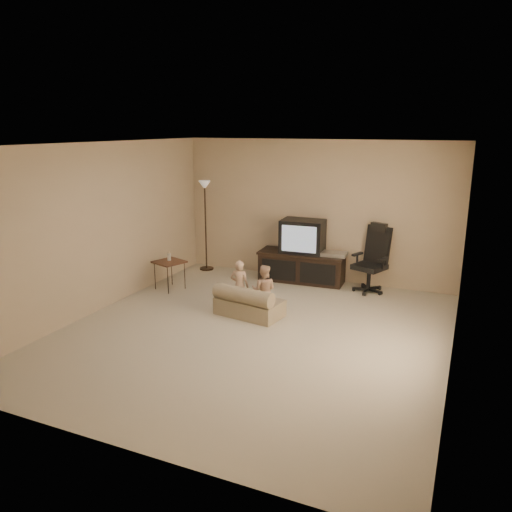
# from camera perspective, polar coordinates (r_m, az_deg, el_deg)

# --- Properties ---
(floor) EXTENTS (5.50, 5.50, 0.00)m
(floor) POSITION_cam_1_polar(r_m,az_deg,el_deg) (6.85, -0.31, -8.75)
(floor) COLOR beige
(floor) RESTS_ON ground
(room_shell) EXTENTS (5.50, 5.50, 5.50)m
(room_shell) POSITION_cam_1_polar(r_m,az_deg,el_deg) (6.40, -0.33, 3.84)
(room_shell) COLOR silver
(room_shell) RESTS_ON floor
(tv_stand) EXTENTS (1.60, 0.66, 1.12)m
(tv_stand) POSITION_cam_1_polar(r_m,az_deg,el_deg) (8.95, 5.35, 0.00)
(tv_stand) COLOR black
(tv_stand) RESTS_ON floor
(office_chair) EXTENTS (0.69, 0.71, 1.16)m
(office_chair) POSITION_cam_1_polar(r_m,az_deg,el_deg) (8.60, 13.09, -1.27)
(office_chair) COLOR black
(office_chair) RESTS_ON floor
(side_table) EXTENTS (0.57, 0.57, 0.67)m
(side_table) POSITION_cam_1_polar(r_m,az_deg,el_deg) (8.59, -9.89, -0.68)
(side_table) COLOR brown
(side_table) RESTS_ON floor
(floor_lamp) EXTENTS (0.27, 0.27, 1.73)m
(floor_lamp) POSITION_cam_1_polar(r_m,az_deg,el_deg) (9.55, -5.84, 5.77)
(floor_lamp) COLOR #2F2115
(floor_lamp) RESTS_ON floor
(child_sofa) EXTENTS (1.03, 0.68, 0.47)m
(child_sofa) POSITION_cam_1_polar(r_m,az_deg,el_deg) (7.35, -0.94, -5.48)
(child_sofa) COLOR #9B8869
(child_sofa) RESTS_ON floor
(toddler_left) EXTENTS (0.31, 0.25, 0.79)m
(toddler_left) POSITION_cam_1_polar(r_m,az_deg,el_deg) (7.48, -1.89, -3.45)
(toddler_left) COLOR tan
(toddler_left) RESTS_ON floor
(toddler_right) EXTENTS (0.40, 0.27, 0.76)m
(toddler_right) POSITION_cam_1_polar(r_m,az_deg,el_deg) (7.35, 0.89, -3.91)
(toddler_right) COLOR tan
(toddler_right) RESTS_ON floor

